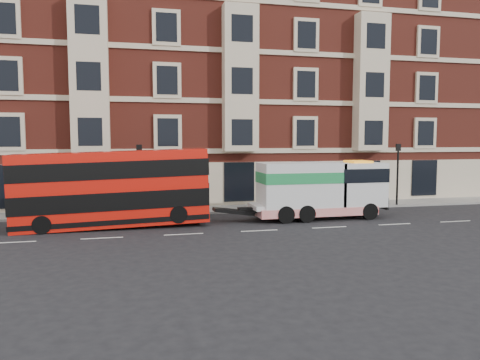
# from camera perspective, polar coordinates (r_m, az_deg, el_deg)

# --- Properties ---
(ground) EXTENTS (120.00, 120.00, 0.00)m
(ground) POSITION_cam_1_polar(r_m,az_deg,el_deg) (24.89, 2.36, -6.20)
(ground) COLOR black
(ground) RESTS_ON ground
(sidewalk) EXTENTS (90.00, 3.00, 0.15)m
(sidewalk) POSITION_cam_1_polar(r_m,az_deg,el_deg) (32.05, -1.30, -3.54)
(sidewalk) COLOR slate
(sidewalk) RESTS_ON ground
(victorian_terrace) EXTENTS (45.00, 12.00, 20.40)m
(victorian_terrace) POSITION_cam_1_polar(r_m,az_deg,el_deg) (39.50, -2.96, 12.61)
(victorian_terrace) COLOR maroon
(victorian_terrace) RESTS_ON ground
(lamp_post_west) EXTENTS (0.35, 0.15, 4.35)m
(lamp_post_west) POSITION_cam_1_polar(r_m,az_deg,el_deg) (29.77, -12.14, 0.74)
(lamp_post_west) COLOR black
(lamp_post_west) RESTS_ON sidewalk
(lamp_post_east) EXTENTS (0.35, 0.15, 4.35)m
(lamp_post_east) POSITION_cam_1_polar(r_m,az_deg,el_deg) (35.14, 18.67, 1.22)
(lamp_post_east) COLOR black
(lamp_post_east) RESTS_ON sidewalk
(double_decker_bus) EXTENTS (10.30, 2.36, 4.17)m
(double_decker_bus) POSITION_cam_1_polar(r_m,az_deg,el_deg) (26.42, -15.29, -0.88)
(double_decker_bus) COLOR red
(double_decker_bus) RESTS_ON ground
(tow_truck) EXTENTS (8.24, 2.44, 3.43)m
(tow_truck) POSITION_cam_1_polar(r_m,az_deg,el_deg) (28.72, 9.53, -1.09)
(tow_truck) COLOR silver
(tow_truck) RESTS_ON ground
(pedestrian) EXTENTS (0.66, 0.44, 1.80)m
(pedestrian) POSITION_cam_1_polar(r_m,az_deg,el_deg) (31.02, -16.54, -2.21)
(pedestrian) COLOR black
(pedestrian) RESTS_ON sidewalk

